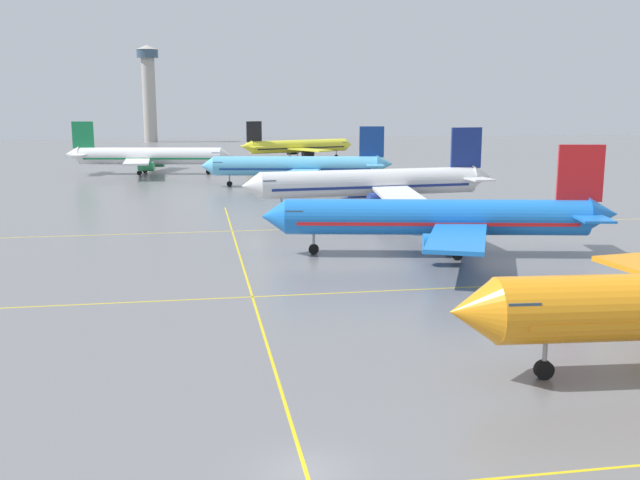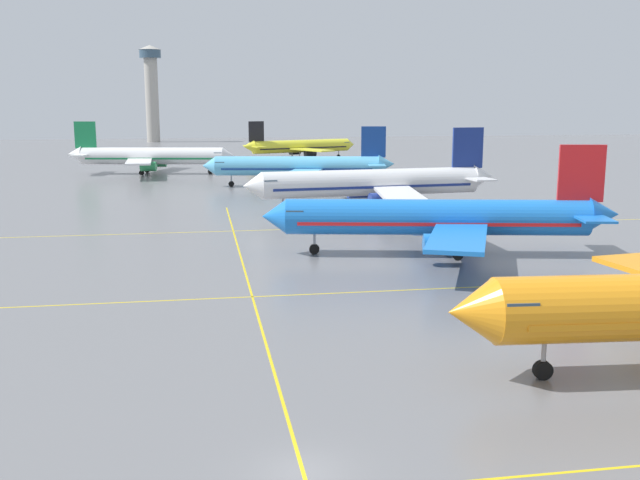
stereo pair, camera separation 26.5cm
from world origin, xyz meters
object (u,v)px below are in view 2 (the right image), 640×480
(airliner_far_left_stand, at_px, (300,166))
(airliner_distant_taxiway, at_px, (300,146))
(airliner_far_right_stand, at_px, (150,156))
(airliner_third_row, at_px, (375,183))
(airliner_second_row, at_px, (441,218))
(control_tower, at_px, (151,86))

(airliner_far_left_stand, xyz_separation_m, airliner_distant_taxiway, (9.22, 65.10, -0.25))
(airliner_far_left_stand, bearing_deg, airliner_distant_taxiway, 81.94)
(airliner_distant_taxiway, bearing_deg, airliner_far_right_stand, -138.31)
(airliner_far_right_stand, distance_m, airliner_distant_taxiway, 52.60)
(airliner_distant_taxiway, bearing_deg, airliner_third_row, -91.36)
(airliner_second_row, bearing_deg, control_tower, 100.60)
(control_tower, bearing_deg, airliner_second_row, -79.40)
(airliner_second_row, bearing_deg, airliner_far_right_stand, 110.74)
(airliner_far_left_stand, relative_size, airliner_far_right_stand, 0.98)
(airliner_second_row, relative_size, airliner_third_row, 0.96)
(airliner_third_row, height_order, airliner_distant_taxiway, airliner_third_row)
(airliner_third_row, xyz_separation_m, airliner_far_left_stand, (-6.89, 32.86, -0.27))
(airliner_second_row, xyz_separation_m, control_tower, (-42.85, 228.88, 17.87))
(airliner_far_left_stand, height_order, airliner_far_right_stand, airliner_far_right_stand)
(airliner_third_row, bearing_deg, airliner_distant_taxiway, 88.64)
(airliner_second_row, bearing_deg, airliner_distant_taxiway, 88.71)
(airliner_far_left_stand, bearing_deg, airliner_third_row, -78.15)
(airliner_far_right_stand, bearing_deg, control_tower, 92.81)
(control_tower, bearing_deg, airliner_far_left_stand, -77.35)
(airliner_second_row, distance_m, airliner_far_right_stand, 102.57)
(airliner_second_row, xyz_separation_m, airliner_distant_taxiway, (2.96, 130.91, -0.37))
(airliner_far_right_stand, bearing_deg, airliner_second_row, -69.26)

